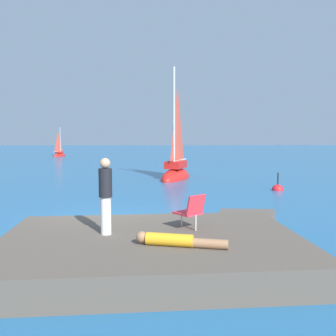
{
  "coord_description": "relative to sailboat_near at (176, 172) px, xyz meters",
  "views": [
    {
      "loc": [
        1.42,
        -10.91,
        2.68
      ],
      "look_at": [
        2.25,
        8.56,
        0.89
      ],
      "focal_mm": 39.22,
      "sensor_mm": 36.0,
      "label": 1
    }
  ],
  "objects": [
    {
      "name": "boulder_inland",
      "position": [
        -1.0,
        -11.9,
        -0.39
      ],
      "size": [
        1.65,
        1.4,
        0.89
      ],
      "primitive_type": "cube",
      "rotation": [
        -0.0,
        0.11,
        2.89
      ],
      "color": "#4E4D3A",
      "rests_on": "ground"
    },
    {
      "name": "boulder_seaward",
      "position": [
        1.12,
        -12.1,
        -0.39
      ],
      "size": [
        2.05,
        1.93,
        1.19
      ],
      "primitive_type": "cube",
      "rotation": [
        -0.19,
        0.07,
        2.66
      ],
      "color": "#574D47",
      "rests_on": "ground"
    },
    {
      "name": "sailboat_near",
      "position": [
        0.0,
        0.0,
        0.0
      ],
      "size": [
        2.63,
        4.0,
        7.23
      ],
      "rotation": [
        0.0,
        0.0,
        4.33
      ],
      "color": "red",
      "rests_on": "ground"
    },
    {
      "name": "beach_chair",
      "position": [
        -0.55,
        -13.99,
        0.62
      ],
      "size": [
        0.74,
        0.76,
        0.8
      ],
      "rotation": [
        0.0,
        0.0,
        2.21
      ],
      "color": "#E03342",
      "rests_on": "shore_ledge"
    },
    {
      "name": "ground_plane",
      "position": [
        -2.82,
        -11.05,
        -0.39
      ],
      "size": [
        160.0,
        160.0,
        0.0
      ],
      "primitive_type": "plane",
      "color": "#236093"
    },
    {
      "name": "person_sunbather",
      "position": [
        -0.96,
        -15.22,
        0.29
      ],
      "size": [
        1.73,
        0.61,
        0.25
      ],
      "rotation": [
        0.0,
        0.0,
        6.03
      ],
      "color": "gold",
      "rests_on": "shore_ledge"
    },
    {
      "name": "sailboat_far",
      "position": [
        -12.78,
        23.33,
        -0.18
      ],
      "size": [
        1.58,
        2.14,
        3.9
      ],
      "rotation": [
        0.0,
        0.0,
        1.09
      ],
      "color": "red",
      "rests_on": "ground"
    },
    {
      "name": "shore_ledge",
      "position": [
        -1.43,
        -14.51,
        -0.11
      ],
      "size": [
        6.39,
        4.53,
        0.57
      ],
      "primitive_type": "cube",
      "rotation": [
        0.0,
        0.0,
        0.05
      ],
      "color": "brown",
      "rests_on": "ground"
    },
    {
      "name": "person_standing",
      "position": [
        -2.39,
        -14.31,
        1.04
      ],
      "size": [
        0.28,
        0.28,
        1.62
      ],
      "rotation": [
        0.0,
        0.0,
        0.82
      ],
      "color": "white",
      "rests_on": "shore_ledge"
    },
    {
      "name": "marker_buoy",
      "position": [
        4.61,
        -4.73,
        -0.39
      ],
      "size": [
        0.56,
        0.56,
        1.13
      ],
      "color": "red",
      "rests_on": "ground"
    }
  ]
}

